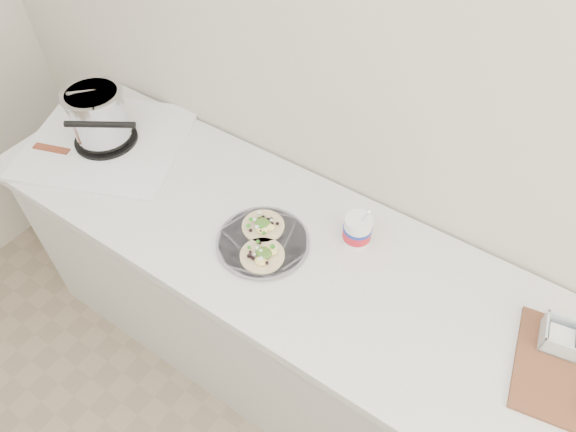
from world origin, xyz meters
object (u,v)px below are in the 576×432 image
Objects in this scene: taco_plate at (263,240)px; bacon_plate at (52,151)px; stove at (101,124)px; tub at (358,229)px.

taco_plate is 0.93m from bacon_plate.
taco_plate is (0.79, -0.06, -0.07)m from stove.
stove is 3.60× the size of tub.
stove is 2.47× the size of taco_plate.
tub reaches higher than bacon_plate.
stove reaches higher than tub.
bacon_plate is (-0.92, -0.09, -0.01)m from taco_plate.
taco_plate is at bearing -27.75° from stove.
bacon_plate is at bearing -167.17° from tub.
taco_plate reaches higher than bacon_plate.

